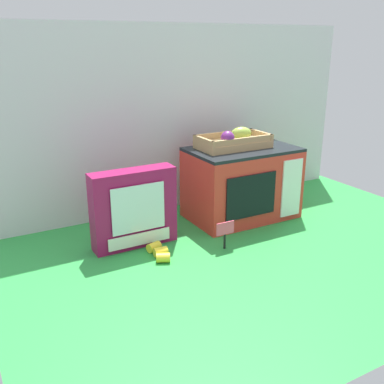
# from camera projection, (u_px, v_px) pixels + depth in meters

# --- Properties ---
(ground_plane) EXTENTS (1.70, 1.70, 0.00)m
(ground_plane) POSITION_uv_depth(u_px,v_px,m) (218.00, 226.00, 1.74)
(ground_plane) COLOR green
(ground_plane) RESTS_ON ground
(display_back_panel) EXTENTS (1.61, 0.03, 0.76)m
(display_back_panel) POSITION_uv_depth(u_px,v_px,m) (182.00, 119.00, 1.86)
(display_back_panel) COLOR silver
(display_back_panel) RESTS_ON ground
(toy_microwave) EXTENTS (0.43, 0.27, 0.29)m
(toy_microwave) POSITION_uv_depth(u_px,v_px,m) (242.00, 183.00, 1.79)
(toy_microwave) COLOR red
(toy_microwave) RESTS_ON ground
(food_groups_crate) EXTENTS (0.28, 0.15, 0.08)m
(food_groups_crate) POSITION_uv_depth(u_px,v_px,m) (234.00, 142.00, 1.74)
(food_groups_crate) COLOR tan
(food_groups_crate) RESTS_ON toy_microwave
(cookie_set_box) EXTENTS (0.30, 0.08, 0.28)m
(cookie_set_box) POSITION_uv_depth(u_px,v_px,m) (134.00, 209.00, 1.53)
(cookie_set_box) COLOR #99144C
(cookie_set_box) RESTS_ON ground
(price_sign) EXTENTS (0.07, 0.01, 0.10)m
(price_sign) POSITION_uv_depth(u_px,v_px,m) (225.00, 231.00, 1.53)
(price_sign) COLOR black
(price_sign) RESTS_ON ground
(loose_toy_banana) EXTENTS (0.06, 0.13, 0.03)m
(loose_toy_banana) POSITION_uv_depth(u_px,v_px,m) (159.00, 252.00, 1.49)
(loose_toy_banana) COLOR yellow
(loose_toy_banana) RESTS_ON ground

